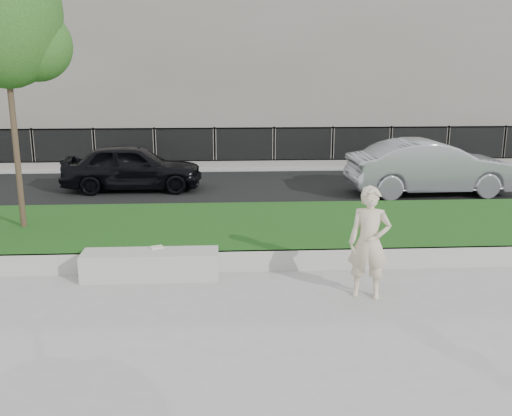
{
  "coord_description": "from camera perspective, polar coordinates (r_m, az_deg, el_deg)",
  "views": [
    {
      "loc": [
        -0.28,
        -9.04,
        3.69
      ],
      "look_at": [
        0.31,
        1.2,
        1.18
      ],
      "focal_mm": 40.0,
      "sensor_mm": 36.0,
      "label": 1
    }
  ],
  "objects": [
    {
      "name": "car_dark",
      "position": [
        17.93,
        -12.24,
        4.02
      ],
      "size": [
        4.22,
        1.72,
        1.44
      ],
      "primitive_type": "imported",
      "rotation": [
        0.0,
        0.0,
        1.58
      ],
      "color": "black",
      "rests_on": "street"
    },
    {
      "name": "building_facade",
      "position": [
        29.07,
        -2.84,
        16.31
      ],
      "size": [
        34.0,
        10.0,
        10.0
      ],
      "primitive_type": "cube",
      "color": "slate",
      "rests_on": "ground"
    },
    {
      "name": "grass_kerb",
      "position": [
        10.67,
        -1.62,
        -5.34
      ],
      "size": [
        34.0,
        0.08,
        0.4
      ],
      "primitive_type": "cube",
      "color": "#9E9C94",
      "rests_on": "ground"
    },
    {
      "name": "young_tree",
      "position": [
        12.85,
        -23.55,
        17.03
      ],
      "size": [
        2.4,
        2.29,
        5.87
      ],
      "color": "#38281C",
      "rests_on": "grass_bank"
    },
    {
      "name": "street",
      "position": [
        17.93,
        -2.32,
        1.92
      ],
      "size": [
        34.0,
        7.0,
        0.04
      ],
      "primitive_type": "cube",
      "color": "black",
      "rests_on": "ground"
    },
    {
      "name": "iron_fence",
      "position": [
        21.28,
        -2.51,
        5.23
      ],
      "size": [
        32.0,
        0.3,
        1.5
      ],
      "color": "slate",
      "rests_on": "far_pavement"
    },
    {
      "name": "far_pavement",
      "position": [
        22.34,
        -2.53,
        4.38
      ],
      "size": [
        34.0,
        3.0,
        0.12
      ],
      "primitive_type": "cube",
      "color": "gray",
      "rests_on": "ground"
    },
    {
      "name": "stone_bench",
      "position": [
        10.51,
        -10.48,
        -5.59
      ],
      "size": [
        2.44,
        0.61,
        0.5
      ],
      "primitive_type": "cube",
      "color": "#9E9C94",
      "rests_on": "ground"
    },
    {
      "name": "book",
      "position": [
        10.61,
        -9.89,
        -3.89
      ],
      "size": [
        0.27,
        0.24,
        0.03
      ],
      "primitive_type": "cube",
      "rotation": [
        0.0,
        0.0,
        0.4
      ],
      "color": "beige",
      "rests_on": "stone_bench"
    },
    {
      "name": "car_silver",
      "position": [
        17.73,
        17.14,
        3.91
      ],
      "size": [
        4.96,
        1.9,
        1.61
      ],
      "primitive_type": "imported",
      "rotation": [
        0.0,
        0.0,
        1.61
      ],
      "color": "#919399",
      "rests_on": "street"
    },
    {
      "name": "ground",
      "position": [
        9.77,
        -1.43,
        -8.44
      ],
      "size": [
        90.0,
        90.0,
        0.0
      ],
      "primitive_type": "plane",
      "color": "gray",
      "rests_on": "ground"
    },
    {
      "name": "grass_bank",
      "position": [
        12.54,
        -1.89,
        -2.42
      ],
      "size": [
        34.0,
        4.0,
        0.4
      ],
      "primitive_type": "cube",
      "color": "black",
      "rests_on": "ground"
    },
    {
      "name": "man",
      "position": [
        9.5,
        11.26,
        -3.41
      ],
      "size": [
        0.78,
        0.62,
        1.86
      ],
      "primitive_type": "imported",
      "rotation": [
        0.0,
        0.0,
        -0.3
      ],
      "color": "beige",
      "rests_on": "ground"
    }
  ]
}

